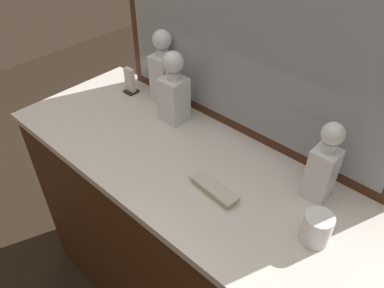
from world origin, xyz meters
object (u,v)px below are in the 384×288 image
Objects in this scene: crystal_tumbler_center at (316,230)px; napkin_holder at (130,82)px; crystal_decanter_left at (323,169)px; crystal_decanter_right at (164,74)px; silver_brush_front at (214,189)px; crystal_decanter_center at (174,94)px.

crystal_tumbler_center is 0.96m from napkin_holder.
crystal_decanter_left reaches higher than crystal_tumbler_center.
crystal_decanter_right reaches higher than crystal_tumbler_center.
silver_brush_front is 0.67m from napkin_holder.
napkin_holder is (-0.15, -0.05, -0.07)m from crystal_decanter_right.
napkin_holder is (-0.64, 0.21, 0.03)m from silver_brush_front.
napkin_holder is at bearing 170.21° from crystal_tumbler_center.
crystal_decanter_left is 0.18m from crystal_tumbler_center.
crystal_decanter_right is 0.82m from crystal_tumbler_center.
crystal_decanter_right is 0.18m from napkin_holder.
crystal_decanter_right is at bearing 18.73° from napkin_holder.
crystal_decanter_left is (0.59, 0.00, -0.01)m from crystal_decanter_center.
crystal_decanter_center is at bearing -3.09° from napkin_holder.
crystal_decanter_center reaches higher than crystal_tumbler_center.
crystal_decanter_right reaches higher than crystal_decanter_left.
crystal_decanter_center is at bearing 167.50° from crystal_tumbler_center.
crystal_decanter_left reaches higher than silver_brush_front.
napkin_holder is (-0.94, 0.16, 0.01)m from crystal_tumbler_center.
napkin_holder is at bearing 161.84° from silver_brush_front.
crystal_decanter_center is 3.04× the size of crystal_tumbler_center.
crystal_decanter_left is at bearing -0.69° from napkin_holder.
crystal_decanter_right is at bearing 174.97° from crystal_decanter_left.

